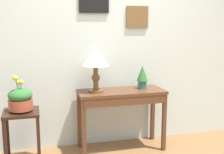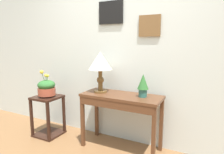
{
  "view_description": "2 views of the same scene",
  "coord_description": "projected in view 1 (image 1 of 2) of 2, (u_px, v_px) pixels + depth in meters",
  "views": [
    {
      "loc": [
        -0.89,
        -2.15,
        1.58
      ],
      "look_at": [
        0.04,
        1.39,
        0.91
      ],
      "focal_mm": 48.12,
      "sensor_mm": 36.0,
      "label": 1
    },
    {
      "loc": [
        1.17,
        -1.03,
        1.43
      ],
      "look_at": [
        -0.03,
        1.32,
        0.98
      ],
      "focal_mm": 31.91,
      "sensor_mm": 36.0,
      "label": 2
    }
  ],
  "objects": [
    {
      "name": "back_wall_with_art",
      "position": [
        105.0,
        36.0,
        3.81
      ],
      "size": [
        9.0,
        0.13,
        2.8
      ],
      "color": "silver",
      "rests_on": "ground"
    },
    {
      "name": "console_table",
      "position": [
        122.0,
        100.0,
        3.67
      ],
      "size": [
        1.06,
        0.43,
        0.76
      ],
      "color": "#56331E",
      "rests_on": "ground"
    },
    {
      "name": "table_lamp",
      "position": [
        96.0,
        58.0,
        3.52
      ],
      "size": [
        0.32,
        0.32,
        0.55
      ],
      "color": "brown",
      "rests_on": "console_table"
    },
    {
      "name": "potted_plant_on_console",
      "position": [
        142.0,
        76.0,
        3.74
      ],
      "size": [
        0.14,
        0.14,
        0.29
      ],
      "color": "#2D665B",
      "rests_on": "console_table"
    },
    {
      "name": "pedestal_stand_left",
      "position": [
        23.0,
        138.0,
        3.32
      ],
      "size": [
        0.38,
        0.38,
        0.62
      ],
      "color": "black",
      "rests_on": "ground"
    },
    {
      "name": "planter_bowl_wide",
      "position": [
        20.0,
        99.0,
        3.24
      ],
      "size": [
        0.26,
        0.26,
        0.41
      ],
      "color": "#9E4733",
      "rests_on": "pedestal_stand_left"
    }
  ]
}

